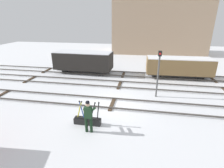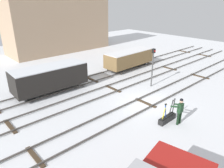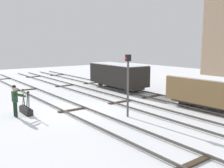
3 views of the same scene
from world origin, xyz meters
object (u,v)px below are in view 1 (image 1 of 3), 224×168
object	(u,v)px
rail_worker	(88,114)
freight_car_mid_siding	(179,66)
freight_car_back_track	(84,61)
switch_lever_frame	(88,120)
signal_post	(158,69)

from	to	relation	value
rail_worker	freight_car_mid_siding	world-z (taller)	freight_car_mid_siding
freight_car_back_track	freight_car_mid_siding	size ratio (longest dim) A/B	0.98
switch_lever_frame	freight_car_mid_siding	distance (m)	11.42
signal_post	freight_car_mid_siding	size ratio (longest dim) A/B	0.56
rail_worker	signal_post	distance (m)	6.39
switch_lever_frame	freight_car_mid_siding	bearing A→B (deg)	55.81
signal_post	rail_worker	bearing A→B (deg)	-126.48
switch_lever_frame	rail_worker	xyz separation A→B (m)	(0.29, -0.64, 0.78)
signal_post	freight_car_back_track	bearing A→B (deg)	145.97
signal_post	freight_car_back_track	world-z (taller)	signal_post
rail_worker	signal_post	bearing A→B (deg)	53.59
freight_car_mid_siding	rail_worker	bearing A→B (deg)	-122.92
switch_lever_frame	rail_worker	distance (m)	1.05
signal_post	freight_car_mid_siding	distance (m)	5.62
freight_car_mid_siding	signal_post	bearing A→B (deg)	-117.09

